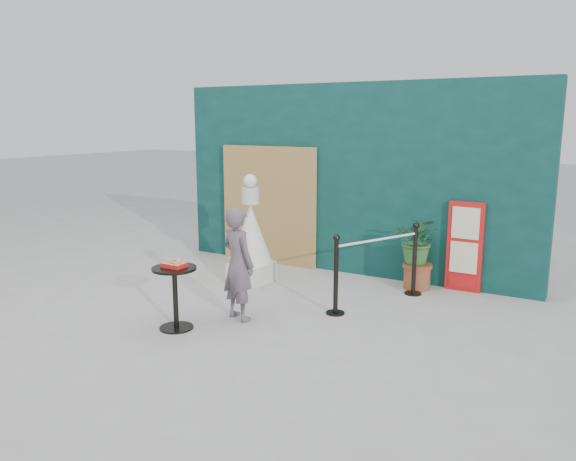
% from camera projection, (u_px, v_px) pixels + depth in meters
% --- Properties ---
extents(ground, '(60.00, 60.00, 0.00)m').
position_uv_depth(ground, '(236.00, 331.00, 6.56)').
color(ground, '#ADAAA5').
rests_on(ground, ground).
extents(back_wall, '(6.00, 0.30, 3.00)m').
position_uv_depth(back_wall, '(349.00, 179.00, 8.94)').
color(back_wall, '#0B322A').
rests_on(back_wall, ground).
extents(bamboo_fence, '(1.80, 0.08, 2.00)m').
position_uv_depth(bamboo_fence, '(268.00, 205.00, 9.55)').
color(bamboo_fence, tan).
rests_on(bamboo_fence, ground).
extents(woman, '(0.59, 0.48, 1.41)m').
position_uv_depth(woman, '(238.00, 264.00, 6.85)').
color(woman, '#62545C').
rests_on(woman, ground).
extents(menu_board, '(0.50, 0.07, 1.30)m').
position_uv_depth(menu_board, '(465.00, 247.00, 8.00)').
color(menu_board, red).
rests_on(menu_board, ground).
extents(statue, '(0.64, 0.64, 1.65)m').
position_uv_depth(statue, '(251.00, 239.00, 8.44)').
color(statue, silver).
rests_on(statue, ground).
extents(cafe_table, '(0.52, 0.52, 0.75)m').
position_uv_depth(cafe_table, '(175.00, 288.00, 6.56)').
color(cafe_table, black).
rests_on(cafe_table, ground).
extents(food_basket, '(0.26, 0.19, 0.11)m').
position_uv_depth(food_basket, '(174.00, 264.00, 6.51)').
color(food_basket, red).
rests_on(food_basket, cafe_table).
extents(planter, '(0.63, 0.55, 1.07)m').
position_uv_depth(planter, '(418.00, 247.00, 8.11)').
color(planter, '#955531').
rests_on(planter, ground).
extents(stanchion_barrier, '(0.84, 1.54, 1.03)m').
position_uv_depth(stanchion_barrier, '(377.00, 268.00, 7.47)').
color(stanchion_barrier, black).
rests_on(stanchion_barrier, ground).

